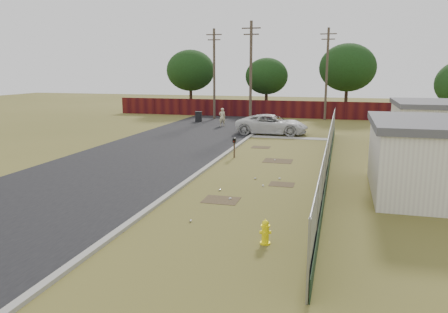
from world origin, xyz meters
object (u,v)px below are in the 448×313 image
(mailbox, at_px, (234,142))
(pedestrian, at_px, (222,117))
(trash_bin, at_px, (199,117))
(fire_hydrant, at_px, (265,232))
(pickup_truck, at_px, (272,124))

(mailbox, relative_size, pedestrian, 0.71)
(trash_bin, bearing_deg, mailbox, -64.88)
(fire_hydrant, xyz_separation_m, mailbox, (-3.93, 12.14, 0.57))
(mailbox, relative_size, trash_bin, 1.18)
(mailbox, height_order, trash_bin, mailbox)
(pedestrian, relative_size, trash_bin, 1.66)
(fire_hydrant, height_order, pedestrian, pedestrian)
(fire_hydrant, relative_size, pedestrian, 0.46)
(mailbox, height_order, pickup_truck, pickup_truck)
(fire_hydrant, bearing_deg, pickup_truck, 98.50)
(pickup_truck, bearing_deg, fire_hydrant, -171.77)
(pickup_truck, relative_size, trash_bin, 5.60)
(fire_hydrant, height_order, trash_bin, trash_bin)
(fire_hydrant, bearing_deg, mailbox, 107.91)
(mailbox, bearing_deg, fire_hydrant, -72.09)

